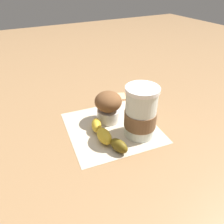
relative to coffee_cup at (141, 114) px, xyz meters
name	(u,v)px	position (x,y,z in m)	size (l,w,h in m)	color
ground_plane	(112,127)	(0.05, -0.06, -0.07)	(3.00, 3.00, 0.00)	#936D47
paper_napkin	(112,127)	(0.05, -0.06, -0.07)	(0.25, 0.25, 0.00)	beige
coffee_cup	(141,114)	(0.00, 0.00, 0.00)	(0.09, 0.09, 0.14)	silver
muffin	(108,106)	(0.05, -0.10, -0.02)	(0.08, 0.08, 0.09)	white
banana	(106,135)	(0.10, -0.02, -0.05)	(0.06, 0.16, 0.03)	gold
sugar_packet	(121,96)	(-0.06, -0.21, -0.06)	(0.05, 0.03, 0.01)	#E0B27F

